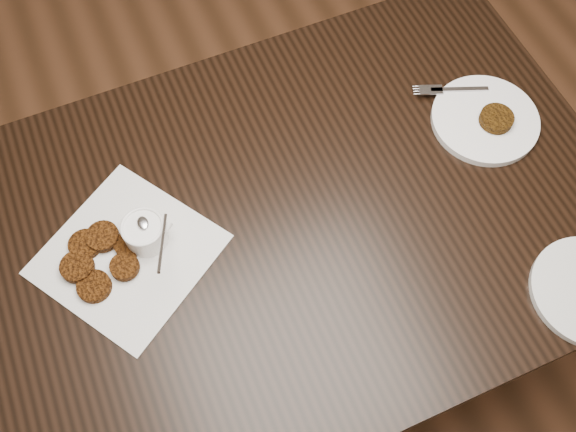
{
  "coord_description": "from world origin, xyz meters",
  "views": [
    {
      "loc": [
        -0.24,
        -0.42,
        1.84
      ],
      "look_at": [
        -0.03,
        0.06,
        0.8
      ],
      "focal_mm": 39.06,
      "sensor_mm": 36.0,
      "label": 1
    }
  ],
  "objects": [
    {
      "name": "floor",
      "position": [
        0.0,
        0.0,
        0.0
      ],
      "size": [
        4.0,
        4.0,
        0.0
      ],
      "primitive_type": "plane",
      "color": "brown",
      "rests_on": "ground"
    },
    {
      "name": "patty_cluster",
      "position": [
        -0.39,
        0.15,
        0.76
      ],
      "size": [
        0.26,
        0.26,
        0.02
      ],
      "primitive_type": null,
      "rotation": [
        0.0,
        0.0,
        -0.38
      ],
      "color": "#67330D",
      "rests_on": "napkin"
    },
    {
      "name": "table",
      "position": [
        -0.05,
        0.08,
        0.38
      ],
      "size": [
        1.37,
        0.88,
        0.75
      ],
      "primitive_type": "cube",
      "color": "black",
      "rests_on": "floor"
    },
    {
      "name": "sauce_ramekin",
      "position": [
        -0.29,
        0.15,
        0.81
      ],
      "size": [
        0.11,
        0.11,
        0.11
      ],
      "primitive_type": null,
      "rotation": [
        0.0,
        0.0,
        0.0
      ],
      "color": "white",
      "rests_on": "napkin"
    },
    {
      "name": "napkin",
      "position": [
        -0.34,
        0.13,
        0.75
      ],
      "size": [
        0.4,
        0.4,
        0.0
      ],
      "primitive_type": "cube",
      "rotation": [
        0.0,
        0.0,
        0.57
      ],
      "color": "silver",
      "rests_on": "table"
    },
    {
      "name": "plate_with_patty",
      "position": [
        0.45,
        0.13,
        0.77
      ],
      "size": [
        0.29,
        0.29,
        0.03
      ],
      "primitive_type": null,
      "rotation": [
        0.0,
        0.0,
        -0.38
      ],
      "color": "white",
      "rests_on": "table"
    }
  ]
}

